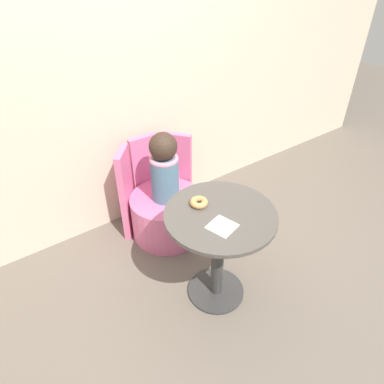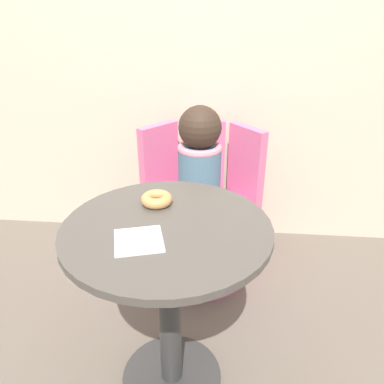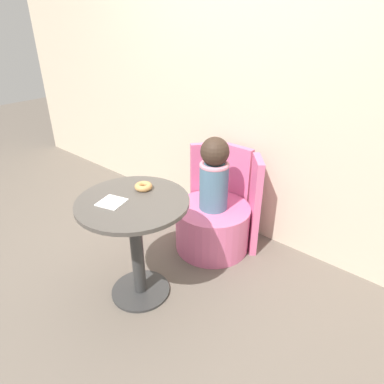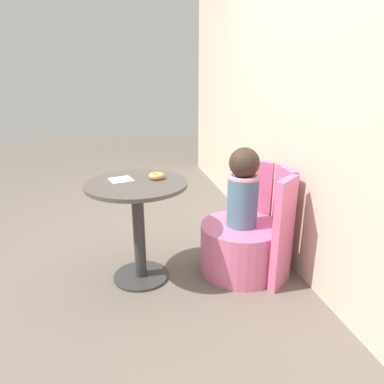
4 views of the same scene
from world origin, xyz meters
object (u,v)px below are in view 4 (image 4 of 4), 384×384
(donut, at_px, (157,176))
(child_figure, at_px, (243,187))
(tub_chair, at_px, (240,248))
(round_table, at_px, (138,210))

(donut, bearing_deg, child_figure, 79.35)
(tub_chair, relative_size, child_figure, 1.04)
(round_table, xyz_separation_m, tub_chair, (0.05, 0.70, -0.33))
(tub_chair, xyz_separation_m, donut, (-0.11, -0.57, 0.54))
(round_table, height_order, child_figure, child_figure)
(round_table, xyz_separation_m, donut, (-0.05, 0.13, 0.21))
(round_table, bearing_deg, tub_chair, 85.72)
(round_table, distance_m, child_figure, 0.72)
(round_table, bearing_deg, child_figure, 85.72)
(tub_chair, distance_m, child_figure, 0.45)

